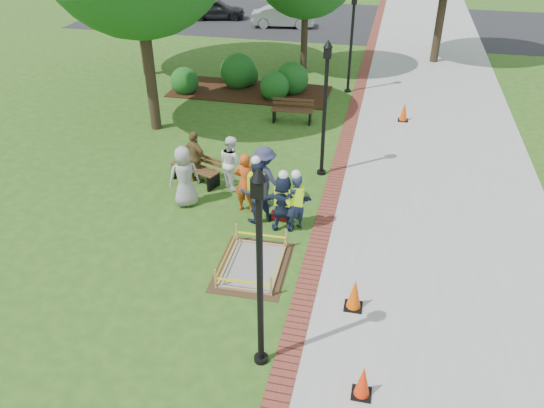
% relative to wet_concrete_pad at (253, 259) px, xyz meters
% --- Properties ---
extents(ground, '(100.00, 100.00, 0.00)m').
position_rel_wet_concrete_pad_xyz_m(ground, '(-0.34, 0.18, -0.23)').
color(ground, '#285116').
rests_on(ground, ground).
extents(sidewalk, '(6.00, 60.00, 0.02)m').
position_rel_wet_concrete_pad_xyz_m(sidewalk, '(4.66, 10.18, -0.22)').
color(sidewalk, '#9E9E99').
rests_on(sidewalk, ground).
extents(brick_edging, '(0.50, 60.00, 0.03)m').
position_rel_wet_concrete_pad_xyz_m(brick_edging, '(1.41, 10.18, -0.22)').
color(brick_edging, maroon).
rests_on(brick_edging, ground).
extents(mulch_bed, '(7.00, 3.00, 0.05)m').
position_rel_wet_concrete_pad_xyz_m(mulch_bed, '(-3.34, 12.18, -0.21)').
color(mulch_bed, '#381E0F').
rests_on(mulch_bed, ground).
extents(parking_lot, '(36.00, 12.00, 0.01)m').
position_rel_wet_concrete_pad_xyz_m(parking_lot, '(-0.34, 27.18, -0.23)').
color(parking_lot, black).
rests_on(parking_lot, ground).
extents(wet_concrete_pad, '(1.76, 2.34, 0.55)m').
position_rel_wet_concrete_pad_xyz_m(wet_concrete_pad, '(0.00, 0.00, 0.00)').
color(wet_concrete_pad, '#47331E').
rests_on(wet_concrete_pad, ground).
extents(bench_near, '(1.71, 1.09, 0.88)m').
position_rel_wet_concrete_pad_xyz_m(bench_near, '(-2.81, 3.75, 0.05)').
color(bench_near, brown).
rests_on(bench_near, ground).
extents(bench_far, '(1.64, 0.64, 0.87)m').
position_rel_wet_concrete_pad_xyz_m(bench_far, '(-0.83, 9.18, 0.04)').
color(bench_far, brown).
rests_on(bench_far, ground).
extents(cone_front, '(0.37, 0.37, 0.72)m').
position_rel_wet_concrete_pad_xyz_m(cone_front, '(2.90, -3.21, 0.11)').
color(cone_front, black).
rests_on(cone_front, ground).
extents(cone_back, '(0.40, 0.40, 0.79)m').
position_rel_wet_concrete_pad_xyz_m(cone_back, '(2.52, -0.91, 0.15)').
color(cone_back, black).
rests_on(cone_back, ground).
extents(cone_far, '(0.39, 0.39, 0.76)m').
position_rel_wet_concrete_pad_xyz_m(cone_far, '(3.39, 10.26, 0.13)').
color(cone_far, black).
rests_on(cone_far, ground).
extents(toolbox, '(0.46, 0.30, 0.21)m').
position_rel_wet_concrete_pad_xyz_m(toolbox, '(0.17, 2.26, -0.13)').
color(toolbox, '#9E0C16').
rests_on(toolbox, ground).
extents(lamp_near, '(0.28, 0.28, 4.26)m').
position_rel_wet_concrete_pad_xyz_m(lamp_near, '(0.91, -2.82, 2.25)').
color(lamp_near, black).
rests_on(lamp_near, ground).
extents(lamp_mid, '(0.28, 0.28, 4.26)m').
position_rel_wet_concrete_pad_xyz_m(lamp_mid, '(0.91, 5.18, 2.25)').
color(lamp_mid, black).
rests_on(lamp_mid, ground).
extents(lamp_far, '(0.28, 0.28, 4.26)m').
position_rel_wet_concrete_pad_xyz_m(lamp_far, '(0.91, 13.18, 2.25)').
color(lamp_far, black).
rests_on(lamp_far, ground).
extents(shrub_a, '(1.23, 1.23, 1.23)m').
position_rel_wet_concrete_pad_xyz_m(shrub_a, '(-6.12, 11.44, -0.23)').
color(shrub_a, '#164F18').
rests_on(shrub_a, ground).
extents(shrub_b, '(1.62, 1.62, 1.62)m').
position_rel_wet_concrete_pad_xyz_m(shrub_b, '(-4.06, 12.80, -0.23)').
color(shrub_b, '#164F18').
rests_on(shrub_b, ground).
extents(shrub_c, '(1.26, 1.26, 1.26)m').
position_rel_wet_concrete_pad_xyz_m(shrub_c, '(-2.09, 11.62, -0.23)').
color(shrub_c, '#164F18').
rests_on(shrub_c, ground).
extents(shrub_d, '(1.45, 1.45, 1.45)m').
position_rel_wet_concrete_pad_xyz_m(shrub_d, '(-1.51, 12.54, -0.23)').
color(shrub_d, '#164F18').
rests_on(shrub_d, ground).
extents(shrub_e, '(1.11, 1.11, 1.11)m').
position_rel_wet_concrete_pad_xyz_m(shrub_e, '(-3.73, 13.02, -0.23)').
color(shrub_e, '#164F18').
rests_on(shrub_e, ground).
extents(casual_person_a, '(0.69, 0.62, 1.81)m').
position_rel_wet_concrete_pad_xyz_m(casual_person_a, '(-2.62, 2.42, 0.67)').
color(casual_person_a, '#989898').
rests_on(casual_person_a, ground).
extents(casual_person_b, '(0.58, 0.38, 1.78)m').
position_rel_wet_concrete_pad_xyz_m(casual_person_b, '(-0.86, 2.50, 0.65)').
color(casual_person_b, '#CA4717').
rests_on(casual_person_b, ground).
extents(casual_person_c, '(0.62, 0.62, 1.67)m').
position_rel_wet_concrete_pad_xyz_m(casual_person_c, '(-1.63, 3.72, 0.60)').
color(casual_person_c, white).
rests_on(casual_person_c, ground).
extents(casual_person_d, '(0.64, 0.56, 1.69)m').
position_rel_wet_concrete_pad_xyz_m(casual_person_d, '(-2.79, 3.76, 0.61)').
color(casual_person_d, brown).
rests_on(casual_person_d, ground).
extents(casual_person_e, '(0.69, 0.59, 1.82)m').
position_rel_wet_concrete_pad_xyz_m(casual_person_e, '(-0.40, 2.89, 0.68)').
color(casual_person_e, '#2E3151').
rests_on(casual_person_e, ground).
extents(hivis_worker_a, '(0.56, 0.40, 1.77)m').
position_rel_wet_concrete_pad_xyz_m(hivis_worker_a, '(0.36, 1.79, 0.65)').
color(hivis_worker_a, '#182A40').
rests_on(hivis_worker_a, ground).
extents(hivis_worker_b, '(0.60, 0.62, 1.79)m').
position_rel_wet_concrete_pad_xyz_m(hivis_worker_b, '(0.68, 1.85, 0.66)').
color(hivis_worker_b, '#181A3F').
rests_on(hivis_worker_b, ground).
extents(hivis_worker_c, '(0.69, 0.62, 1.97)m').
position_rel_wet_concrete_pad_xyz_m(hivis_worker_c, '(-0.43, 2.05, 0.74)').
color(hivis_worker_c, '#192041').
rests_on(hivis_worker_c, ground).
extents(parked_car_a, '(2.90, 4.72, 1.43)m').
position_rel_wet_concrete_pad_xyz_m(parked_car_a, '(-9.40, 25.89, -0.23)').
color(parked_car_a, black).
rests_on(parked_car_a, ground).
extents(parked_car_b, '(2.52, 4.60, 1.42)m').
position_rel_wet_concrete_pad_xyz_m(parked_car_b, '(-4.48, 24.66, -0.23)').
color(parked_car_b, '#A8A8AD').
rests_on(parked_car_b, ground).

